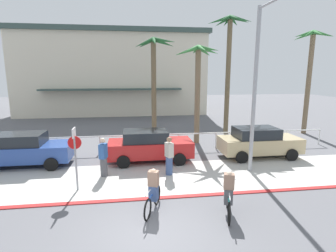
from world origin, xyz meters
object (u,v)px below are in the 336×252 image
at_px(palm_tree_4, 311,59).
at_px(pedestrian_0, 169,157).
at_px(palm_tree_1, 154,62).
at_px(pedestrian_1, 103,159).
at_px(cyclist_teal_1, 229,194).
at_px(car_tan_3, 259,142).
at_px(stop_sign_bike_lane, 75,150).
at_px(palm_tree_2, 198,68).
at_px(car_blue_1, 25,149).
at_px(palm_tree_3, 229,48).
at_px(cyclist_blue_0, 153,191).
at_px(car_red_2, 149,146).
at_px(streetlight_curb, 258,81).

relative_size(palm_tree_4, pedestrian_0, 4.31).
bearing_deg(palm_tree_1, pedestrian_1, -112.24).
distance_m(palm_tree_1, cyclist_teal_1, 12.33).
xyz_separation_m(palm_tree_1, car_tan_3, (5.31, -5.58, -4.57)).
bearing_deg(pedestrian_0, stop_sign_bike_lane, -163.49).
bearing_deg(car_tan_3, palm_tree_1, 133.60).
height_order(palm_tree_2, car_blue_1, palm_tree_2).
bearing_deg(palm_tree_1, pedestrian_0, -90.23).
bearing_deg(palm_tree_3, palm_tree_2, -140.17).
xyz_separation_m(cyclist_blue_0, cyclist_teal_1, (2.45, -0.59, 0.00)).
distance_m(cyclist_blue_0, cyclist_teal_1, 2.52).
xyz_separation_m(car_red_2, cyclist_blue_0, (-0.23, -5.20, -0.18)).
relative_size(palm_tree_1, car_blue_1, 1.62).
bearing_deg(streetlight_curb, palm_tree_1, 116.61).
relative_size(car_blue_1, pedestrian_1, 2.45).
xyz_separation_m(palm_tree_1, pedestrian_0, (-0.03, -7.57, -4.59)).
distance_m(palm_tree_1, car_tan_3, 8.95).
height_order(car_red_2, car_tan_3, same).
bearing_deg(streetlight_curb, palm_tree_4, 43.86).
bearing_deg(palm_tree_2, pedestrian_1, -136.61).
relative_size(car_red_2, cyclist_teal_1, 2.51).
bearing_deg(car_blue_1, pedestrian_1, -25.80).
xyz_separation_m(palm_tree_2, palm_tree_3, (2.99, 2.49, 1.53)).
height_order(streetlight_curb, pedestrian_1, streetlight_curb).
relative_size(palm_tree_2, car_blue_1, 1.46).
relative_size(palm_tree_3, palm_tree_4, 1.13).
bearing_deg(pedestrian_1, streetlight_curb, -3.93).
bearing_deg(palm_tree_1, palm_tree_2, -37.83).
relative_size(streetlight_curb, palm_tree_3, 0.85).
distance_m(stop_sign_bike_lane, streetlight_curb, 8.30).
height_order(cyclist_blue_0, pedestrian_0, pedestrian_0).
distance_m(streetlight_curb, palm_tree_1, 8.81).
xyz_separation_m(car_blue_1, car_tan_3, (12.36, -0.20, 0.00)).
xyz_separation_m(stop_sign_bike_lane, pedestrian_1, (0.92, 1.38, -0.84)).
xyz_separation_m(stop_sign_bike_lane, streetlight_curb, (7.83, 0.91, 2.60)).
bearing_deg(car_red_2, car_tan_3, -0.72).
height_order(stop_sign_bike_lane, car_tan_3, stop_sign_bike_lane).
distance_m(stop_sign_bike_lane, pedestrian_0, 4.14).
bearing_deg(palm_tree_4, pedestrian_1, -154.43).
relative_size(palm_tree_4, pedestrian_1, 4.33).
height_order(palm_tree_4, cyclist_teal_1, palm_tree_4).
height_order(cyclist_teal_1, pedestrian_1, pedestrian_1).
bearing_deg(palm_tree_1, cyclist_blue_0, -95.50).
bearing_deg(pedestrian_1, cyclist_teal_1, -41.82).
relative_size(cyclist_blue_0, cyclist_teal_1, 0.98).
height_order(streetlight_curb, cyclist_teal_1, streetlight_curb).
height_order(streetlight_curb, pedestrian_0, streetlight_curb).
bearing_deg(car_red_2, palm_tree_4, 22.59).
bearing_deg(palm_tree_3, cyclist_blue_0, -120.72).
xyz_separation_m(palm_tree_4, car_blue_1, (-18.80, -5.11, -4.85)).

